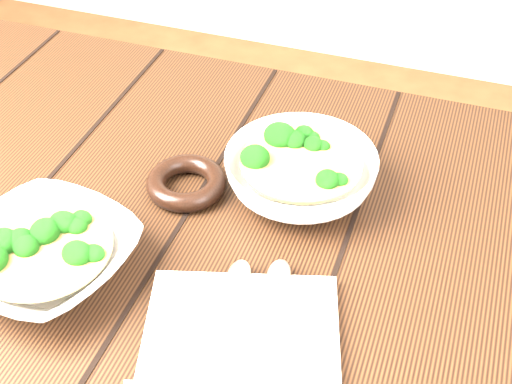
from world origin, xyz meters
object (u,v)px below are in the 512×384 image
object	(u,v)px
table	(196,301)
trivet	(186,183)
napkin	(241,336)
soup_bowl_front	(44,255)
soup_bowl_back	(300,173)

from	to	relation	value
table	trivet	distance (m)	0.16
table	trivet	world-z (taller)	trivet
table	napkin	distance (m)	0.21
soup_bowl_front	trivet	xyz separation A→B (m)	(0.09, 0.18, -0.01)
trivet	napkin	size ratio (longest dim) A/B	0.51
soup_bowl_back	napkin	xyz separation A→B (m)	(0.01, -0.24, -0.03)
soup_bowl_front	trivet	distance (m)	0.21
trivet	table	bearing A→B (deg)	-64.01
table	trivet	bearing A→B (deg)	115.99
table	soup_bowl_back	distance (m)	0.22
soup_bowl_back	trivet	bearing A→B (deg)	-162.87
trivet	soup_bowl_back	bearing A→B (deg)	17.13
table	soup_bowl_back	world-z (taller)	soup_bowl_back
soup_bowl_back	napkin	distance (m)	0.25
table	soup_bowl_front	world-z (taller)	soup_bowl_front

